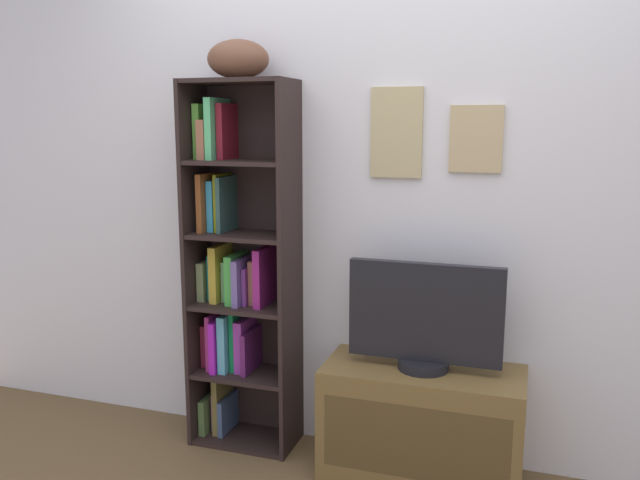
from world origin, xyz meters
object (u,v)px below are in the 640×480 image
tv_stand (421,423)px  bookshelf (237,273)px  football (238,59)px  television (425,318)px

tv_stand → bookshelf: bearing=174.5°
football → tv_stand: football is taller
bookshelf → football: bearing=-33.1°
television → bookshelf: bearing=174.6°
football → bookshelf: bearing=146.9°
tv_stand → television: (0.00, 0.00, 0.48)m
football → tv_stand: bearing=-3.7°
bookshelf → tv_stand: bookshelf is taller
bookshelf → tv_stand: 1.11m
tv_stand → football: bearing=176.3°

